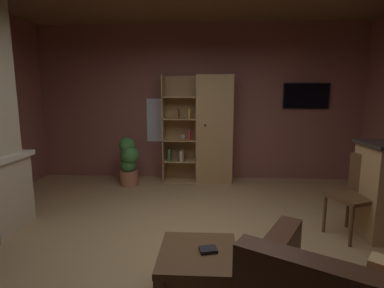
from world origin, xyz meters
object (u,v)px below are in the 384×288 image
coffee_table (198,262)px  wall_mounted_tv (306,96)px  potted_floor_plant (129,160)px  bookshelf_cabinet (209,130)px  table_book_0 (208,250)px  dining_chair (357,190)px

coffee_table → wall_mounted_tv: 4.12m
potted_floor_plant → wall_mounted_tv: wall_mounted_tv is taller
bookshelf_cabinet → coffee_table: size_ratio=3.17×
potted_floor_plant → wall_mounted_tv: size_ratio=1.05×
bookshelf_cabinet → potted_floor_plant: bearing=-167.0°
table_book_0 → potted_floor_plant: bearing=115.6°
coffee_table → wall_mounted_tv: size_ratio=0.75×
bookshelf_cabinet → coffee_table: 3.31m
potted_floor_plant → coffee_table: bearing=-65.6°
coffee_table → dining_chair: 2.11m
bookshelf_cabinet → coffee_table: bearing=-91.6°
dining_chair → potted_floor_plant: 3.53m
dining_chair → potted_floor_plant: size_ratio=1.08×
table_book_0 → coffee_table: bearing=-176.9°
coffee_table → potted_floor_plant: size_ratio=0.71×
bookshelf_cabinet → dining_chair: size_ratio=2.10×
dining_chair → wall_mounted_tv: size_ratio=1.12×
bookshelf_cabinet → dining_chair: 2.68m
coffee_table → potted_floor_plant: potted_floor_plant is taller
dining_chair → table_book_0: bearing=-144.7°
dining_chair → potted_floor_plant: bearing=150.4°
bookshelf_cabinet → dining_chair: bearing=-51.5°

